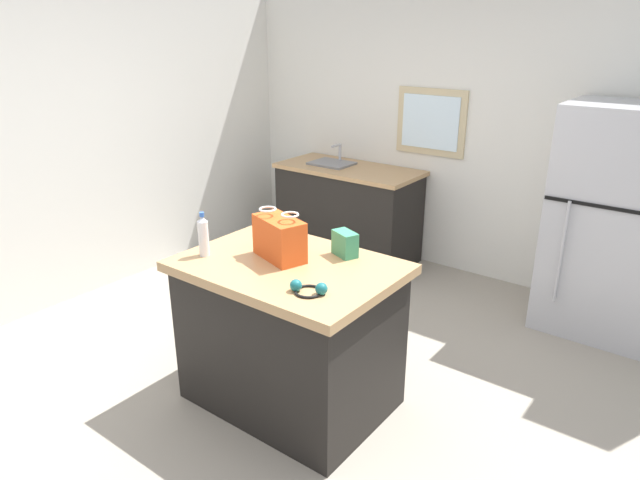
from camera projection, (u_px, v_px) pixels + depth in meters
name	position (u px, v px, depth m)	size (l,w,h in m)	color
ground	(304.00, 395.00, 3.61)	(6.00, 6.00, 0.00)	#9E9384
back_wall	(478.00, 134.00, 5.01)	(4.97, 0.13, 2.60)	silver
left_wall	(60.00, 145.00, 4.55)	(0.10, 5.00, 2.60)	silver
kitchen_island	(290.00, 333.00, 3.40)	(1.24, 0.89, 0.93)	black
refrigerator	(612.00, 222.00, 4.15)	(0.82, 0.75, 1.70)	#B7B7BC
sink_counter	(348.00, 211.00, 5.65)	(1.40, 0.66, 1.10)	black
shopping_bag	(279.00, 238.00, 3.27)	(0.37, 0.27, 0.29)	#DB511E
small_box	(345.00, 244.00, 3.32)	(0.16, 0.09, 0.15)	#388E66
bottle	(203.00, 236.00, 3.31)	(0.06, 0.06, 0.27)	white
ear_defenders	(309.00, 289.00, 2.87)	(0.19, 0.19, 0.06)	black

